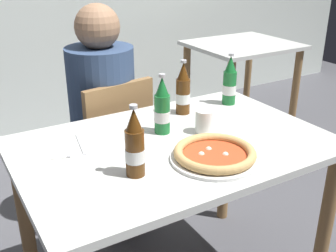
{
  "coord_description": "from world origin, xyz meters",
  "views": [
    {
      "loc": [
        -0.76,
        -1.23,
        1.44
      ],
      "look_at": [
        0.0,
        0.05,
        0.8
      ],
      "focal_mm": 44.08,
      "sensor_mm": 36.0,
      "label": 1
    }
  ],
  "objects_px": {
    "beer_bottle_center": "(135,146)",
    "napkin_with_cutlery": "(76,146)",
    "beer_bottle_right": "(183,91)",
    "dining_table_background": "(242,63)",
    "beer_bottle_left": "(162,109)",
    "diner_seated": "(104,126)",
    "paper_cup": "(204,121)",
    "chair_behind_table": "(110,146)",
    "beer_bottle_extra": "(230,83)",
    "pizza_margherita_near": "(215,154)",
    "dining_table_main": "(174,168)"
  },
  "relations": [
    {
      "from": "beer_bottle_center",
      "to": "napkin_with_cutlery",
      "type": "distance_m",
      "value": 0.33
    },
    {
      "from": "beer_bottle_center",
      "to": "beer_bottle_right",
      "type": "bearing_deg",
      "value": 41.98
    },
    {
      "from": "dining_table_background",
      "to": "beer_bottle_right",
      "type": "bearing_deg",
      "value": -139.89
    },
    {
      "from": "beer_bottle_left",
      "to": "beer_bottle_right",
      "type": "distance_m",
      "value": 0.23
    },
    {
      "from": "beer_bottle_center",
      "to": "napkin_with_cutlery",
      "type": "xyz_separation_m",
      "value": [
        -0.1,
        0.3,
        -0.1
      ]
    },
    {
      "from": "beer_bottle_left",
      "to": "dining_table_background",
      "type": "bearing_deg",
      "value": 39.66
    },
    {
      "from": "diner_seated",
      "to": "napkin_with_cutlery",
      "type": "relative_size",
      "value": 5.3
    },
    {
      "from": "napkin_with_cutlery",
      "to": "diner_seated",
      "type": "bearing_deg",
      "value": 58.4
    },
    {
      "from": "diner_seated",
      "to": "paper_cup",
      "type": "relative_size",
      "value": 12.73
    },
    {
      "from": "chair_behind_table",
      "to": "napkin_with_cutlery",
      "type": "height_order",
      "value": "chair_behind_table"
    },
    {
      "from": "beer_bottle_extra",
      "to": "napkin_with_cutlery",
      "type": "relative_size",
      "value": 1.08
    },
    {
      "from": "chair_behind_table",
      "to": "pizza_margherita_near",
      "type": "bearing_deg",
      "value": 86.45
    },
    {
      "from": "diner_seated",
      "to": "beer_bottle_right",
      "type": "xyz_separation_m",
      "value": [
        0.23,
        -0.41,
        0.27
      ]
    },
    {
      "from": "dining_table_main",
      "to": "beer_bottle_left",
      "type": "bearing_deg",
      "value": 86.54
    },
    {
      "from": "beer_bottle_left",
      "to": "dining_table_main",
      "type": "bearing_deg",
      "value": -93.46
    },
    {
      "from": "beer_bottle_left",
      "to": "napkin_with_cutlery",
      "type": "bearing_deg",
      "value": 172.04
    },
    {
      "from": "beer_bottle_right",
      "to": "diner_seated",
      "type": "bearing_deg",
      "value": 118.75
    },
    {
      "from": "dining_table_main",
      "to": "chair_behind_table",
      "type": "xyz_separation_m",
      "value": [
        -0.02,
        0.61,
        -0.15
      ]
    },
    {
      "from": "beer_bottle_center",
      "to": "napkin_with_cutlery",
      "type": "bearing_deg",
      "value": 108.65
    },
    {
      "from": "beer_bottle_right",
      "to": "napkin_with_cutlery",
      "type": "bearing_deg",
      "value": -170.35
    },
    {
      "from": "dining_table_background",
      "to": "beer_bottle_extra",
      "type": "relative_size",
      "value": 3.24
    },
    {
      "from": "beer_bottle_extra",
      "to": "paper_cup",
      "type": "relative_size",
      "value": 2.6
    },
    {
      "from": "dining_table_main",
      "to": "beer_bottle_extra",
      "type": "distance_m",
      "value": 0.56
    },
    {
      "from": "dining_table_background",
      "to": "beer_bottle_right",
      "type": "height_order",
      "value": "beer_bottle_right"
    },
    {
      "from": "napkin_with_cutlery",
      "to": "paper_cup",
      "type": "distance_m",
      "value": 0.52
    },
    {
      "from": "napkin_with_cutlery",
      "to": "paper_cup",
      "type": "xyz_separation_m",
      "value": [
        0.5,
        -0.14,
        0.04
      ]
    },
    {
      "from": "chair_behind_table",
      "to": "paper_cup",
      "type": "distance_m",
      "value": 0.69
    },
    {
      "from": "beer_bottle_right",
      "to": "beer_bottle_center",
      "type": "bearing_deg",
      "value": -138.02
    },
    {
      "from": "beer_bottle_left",
      "to": "diner_seated",
      "type": "bearing_deg",
      "value": 93.97
    },
    {
      "from": "diner_seated",
      "to": "dining_table_background",
      "type": "height_order",
      "value": "diner_seated"
    },
    {
      "from": "paper_cup",
      "to": "chair_behind_table",
      "type": "bearing_deg",
      "value": 106.45
    },
    {
      "from": "diner_seated",
      "to": "beer_bottle_left",
      "type": "xyz_separation_m",
      "value": [
        0.04,
        -0.55,
        0.27
      ]
    },
    {
      "from": "dining_table_background",
      "to": "pizza_margherita_near",
      "type": "distance_m",
      "value": 2.03
    },
    {
      "from": "pizza_margherita_near",
      "to": "beer_bottle_right",
      "type": "xyz_separation_m",
      "value": [
        0.15,
        0.44,
        0.08
      ]
    },
    {
      "from": "dining_table_main",
      "to": "paper_cup",
      "type": "height_order",
      "value": "paper_cup"
    },
    {
      "from": "chair_behind_table",
      "to": "beer_bottle_left",
      "type": "bearing_deg",
      "value": 84.75
    },
    {
      "from": "dining_table_main",
      "to": "diner_seated",
      "type": "distance_m",
      "value": 0.66
    },
    {
      "from": "dining_table_background",
      "to": "pizza_margherita_near",
      "type": "xyz_separation_m",
      "value": [
        -1.38,
        -1.48,
        0.18
      ]
    },
    {
      "from": "dining_table_main",
      "to": "beer_bottle_left",
      "type": "height_order",
      "value": "beer_bottle_left"
    },
    {
      "from": "chair_behind_table",
      "to": "beer_bottle_left",
      "type": "xyz_separation_m",
      "value": [
        0.03,
        -0.5,
        0.37
      ]
    },
    {
      "from": "diner_seated",
      "to": "beer_bottle_extra",
      "type": "relative_size",
      "value": 4.89
    },
    {
      "from": "pizza_margherita_near",
      "to": "beer_bottle_left",
      "type": "xyz_separation_m",
      "value": [
        -0.04,
        0.3,
        0.08
      ]
    },
    {
      "from": "diner_seated",
      "to": "dining_table_main",
      "type": "bearing_deg",
      "value": -87.23
    },
    {
      "from": "dining_table_background",
      "to": "pizza_margherita_near",
      "type": "relative_size",
      "value": 2.51
    },
    {
      "from": "chair_behind_table",
      "to": "beer_bottle_center",
      "type": "height_order",
      "value": "beer_bottle_center"
    },
    {
      "from": "dining_table_main",
      "to": "pizza_margherita_near",
      "type": "bearing_deg",
      "value": -76.36
    },
    {
      "from": "paper_cup",
      "to": "beer_bottle_right",
      "type": "bearing_deg",
      "value": 79.45
    },
    {
      "from": "beer_bottle_left",
      "to": "pizza_margherita_near",
      "type": "bearing_deg",
      "value": -82.28
    },
    {
      "from": "beer_bottle_extra",
      "to": "dining_table_main",
      "type": "bearing_deg",
      "value": -152.2
    },
    {
      "from": "beer_bottle_left",
      "to": "beer_bottle_center",
      "type": "xyz_separation_m",
      "value": [
        -0.25,
        -0.25,
        0.0
      ]
    }
  ]
}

